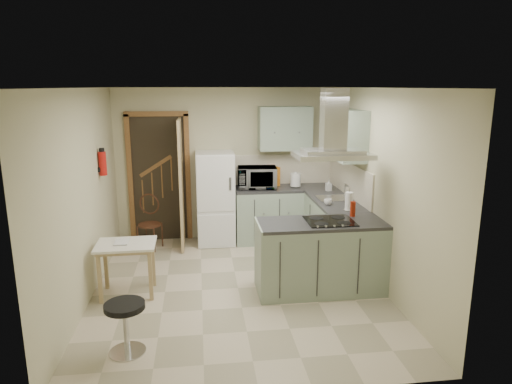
{
  "coord_description": "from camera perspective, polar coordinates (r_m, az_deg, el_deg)",
  "views": [
    {
      "loc": [
        -0.45,
        -5.38,
        2.52
      ],
      "look_at": [
        0.29,
        0.45,
        1.15
      ],
      "focal_mm": 32.0,
      "sensor_mm": 36.0,
      "label": 1
    }
  ],
  "objects": [
    {
      "name": "hob",
      "position": [
        5.67,
        9.22,
        -3.6
      ],
      "size": [
        0.58,
        0.5,
        0.01
      ],
      "primitive_type": "cube",
      "color": "black",
      "rests_on": "peninsula"
    },
    {
      "name": "fire_extinguisher",
      "position": [
        6.5,
        -18.62,
        3.39
      ],
      "size": [
        0.1,
        0.1,
        0.32
      ],
      "primitive_type": "cylinder",
      "color": "#B2140F",
      "rests_on": "left_wall"
    },
    {
      "name": "ceiling",
      "position": [
        5.4,
        -2.52,
        12.89
      ],
      "size": [
        4.2,
        4.2,
        0.0
      ],
      "primitive_type": "plane",
      "rotation": [
        3.14,
        0.0,
        0.0
      ],
      "color": "silver",
      "rests_on": "back_wall"
    },
    {
      "name": "paper_towel",
      "position": [
        6.19,
        11.54,
        -1.1
      ],
      "size": [
        0.13,
        0.13,
        0.26
      ],
      "primitive_type": "cylinder",
      "rotation": [
        0.0,
        0.0,
        -0.36
      ],
      "color": "white",
      "rests_on": "counter_right"
    },
    {
      "name": "left_wall",
      "position": [
        5.69,
        -20.74,
        -0.64
      ],
      "size": [
        0.0,
        4.2,
        4.2
      ],
      "primitive_type": "plane",
      "rotation": [
        1.57,
        0.0,
        1.57
      ],
      "color": "#BFBA94",
      "rests_on": "floor"
    },
    {
      "name": "cup",
      "position": [
        6.44,
        8.99,
        -1.23
      ],
      "size": [
        0.14,
        0.14,
        0.09
      ],
      "primitive_type": "imported",
      "rotation": [
        0.0,
        0.0,
        -0.3
      ],
      "color": "silver",
      "rests_on": "counter_right"
    },
    {
      "name": "wall_cabinet_back",
      "position": [
        7.47,
        3.63,
        7.94
      ],
      "size": [
        0.85,
        0.35,
        0.7
      ],
      "primitive_type": "cube",
      "color": "#9EB2A0",
      "rests_on": "back_wall"
    },
    {
      "name": "drop_leaf_table",
      "position": [
        5.89,
        -15.77,
        -9.24
      ],
      "size": [
        0.71,
        0.54,
        0.66
      ],
      "primitive_type": "cube",
      "rotation": [
        0.0,
        0.0,
        0.01
      ],
      "color": "tan",
      "rests_on": "floor"
    },
    {
      "name": "counter_back",
      "position": [
        7.56,
        1.49,
        -2.78
      ],
      "size": [
        1.08,
        0.6,
        0.9
      ],
      "primitive_type": "cube",
      "color": "#9EB2A0",
      "rests_on": "floor"
    },
    {
      "name": "counter_right",
      "position": [
        7.1,
        9.05,
        -4.0
      ],
      "size": [
        0.6,
        1.95,
        0.9
      ],
      "primitive_type": "cube",
      "color": "#9EB2A0",
      "rests_on": "floor"
    },
    {
      "name": "extractor_hood",
      "position": [
        5.5,
        9.53,
        4.56
      ],
      "size": [
        0.9,
        0.55,
        0.1
      ],
      "primitive_type": "cube",
      "color": "silver",
      "rests_on": "ceiling"
    },
    {
      "name": "back_wall",
      "position": [
        7.6,
        -3.74,
        3.47
      ],
      "size": [
        3.6,
        0.0,
        3.6
      ],
      "primitive_type": "plane",
      "rotation": [
        1.57,
        0.0,
        0.0
      ],
      "color": "#BFBA94",
      "rests_on": "floor"
    },
    {
      "name": "fridge",
      "position": [
        7.4,
        -5.09,
        -0.77
      ],
      "size": [
        0.6,
        0.6,
        1.5
      ],
      "primitive_type": "cube",
      "color": "white",
      "rests_on": "floor"
    },
    {
      "name": "doorway",
      "position": [
        7.63,
        -11.99,
        1.71
      ],
      "size": [
        1.1,
        0.12,
        2.1
      ],
      "primitive_type": "cube",
      "color": "brown",
      "rests_on": "floor"
    },
    {
      "name": "stool",
      "position": [
        4.73,
        -15.94,
        -16.0
      ],
      "size": [
        0.49,
        0.49,
        0.52
      ],
      "primitive_type": "cylinder",
      "rotation": [
        0.0,
        0.0,
        -0.35
      ],
      "color": "black",
      "rests_on": "floor"
    },
    {
      "name": "splashback",
      "position": [
        7.73,
        3.4,
        2.88
      ],
      "size": [
        1.68,
        0.02,
        0.5
      ],
      "primitive_type": "cube",
      "color": "beige",
      "rests_on": "counter_back"
    },
    {
      "name": "bentwood_chair",
      "position": [
        7.37,
        -13.16,
        -4.01
      ],
      "size": [
        0.45,
        0.45,
        0.79
      ],
      "primitive_type": "cube",
      "rotation": [
        0.0,
        0.0,
        -0.38
      ],
      "color": "#4C2819",
      "rests_on": "floor"
    },
    {
      "name": "microwave",
      "position": [
        7.4,
        0.13,
        1.83
      ],
      "size": [
        0.65,
        0.47,
        0.34
      ],
      "primitive_type": "imported",
      "rotation": [
        0.0,
        0.0,
        -0.08
      ],
      "color": "black",
      "rests_on": "counter_back"
    },
    {
      "name": "floor",
      "position": [
        5.96,
        -2.27,
        -11.9
      ],
      "size": [
        4.2,
        4.2,
        0.0
      ],
      "primitive_type": "plane",
      "color": "#C6B59A",
      "rests_on": "ground"
    },
    {
      "name": "book",
      "position": [
        5.81,
        -17.3,
        -5.63
      ],
      "size": [
        0.17,
        0.23,
        0.1
      ],
      "primitive_type": "imported",
      "rotation": [
        0.0,
        0.0,
        0.01
      ],
      "color": "maroon",
      "rests_on": "drop_leaf_table"
    },
    {
      "name": "kettle",
      "position": [
        7.48,
        4.96,
        1.55
      ],
      "size": [
        0.21,
        0.21,
        0.25
      ],
      "primitive_type": "cylinder",
      "rotation": [
        0.0,
        0.0,
        -0.27
      ],
      "color": "white",
      "rests_on": "counter_back"
    },
    {
      "name": "red_bottle",
      "position": [
        5.93,
        12.01,
        -2.09
      ],
      "size": [
        0.08,
        0.08,
        0.19
      ],
      "primitive_type": "cylinder",
      "rotation": [
        0.0,
        0.0,
        0.24
      ],
      "color": "#A0240D",
      "rests_on": "peninsula"
    },
    {
      "name": "sink",
      "position": [
        6.82,
        9.6,
        -0.77
      ],
      "size": [
        0.45,
        0.4,
        0.01
      ],
      "primitive_type": "cube",
      "color": "silver",
      "rests_on": "counter_right"
    },
    {
      "name": "peninsula",
      "position": [
        5.79,
        8.1,
        -7.96
      ],
      "size": [
        1.55,
        0.65,
        0.9
      ],
      "primitive_type": "cube",
      "color": "#9EB2A0",
      "rests_on": "floor"
    },
    {
      "name": "right_wall",
      "position": [
        5.97,
        15.09,
        0.38
      ],
      "size": [
        0.0,
        4.2,
        4.2
      ],
      "primitive_type": "plane",
      "rotation": [
        1.57,
        0.0,
        -1.57
      ],
      "color": "#BFBA94",
      "rests_on": "floor"
    },
    {
      "name": "wall_cabinet_right",
      "position": [
        6.6,
        11.21,
        7.04
      ],
      "size": [
        0.35,
        0.9,
        0.7
      ],
      "primitive_type": "cube",
      "color": "#9EB2A0",
      "rests_on": "right_wall"
    },
    {
      "name": "cereal_box",
      "position": [
        7.62,
        2.35,
        2.03
      ],
      "size": [
        0.15,
        0.22,
        0.31
      ],
      "primitive_type": "cube",
      "rotation": [
        0.0,
        0.0,
        0.38
      ],
      "color": "orange",
      "rests_on": "counter_back"
    },
    {
      "name": "soap_bottle",
      "position": [
        7.3,
        9.07,
        0.85
      ],
      "size": [
        0.09,
        0.09,
        0.18
      ],
      "primitive_type": "imported",
      "rotation": [
        0.0,
        0.0,
        0.15
      ],
      "color": "#A6A5B1",
      "rests_on": "counter_right"
    }
  ]
}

